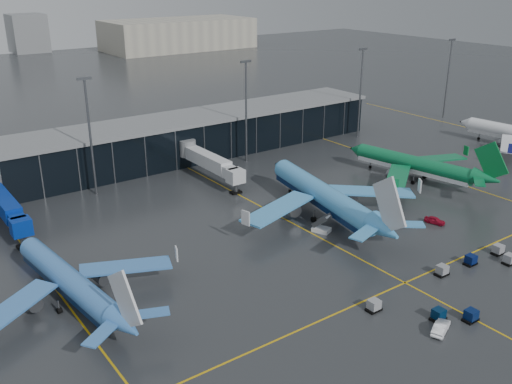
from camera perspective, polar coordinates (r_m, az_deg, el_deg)
ground at (r=95.98m, az=3.89°, el=-7.14°), size 600.00×600.00×0.00m
terminal_pier at (r=143.53m, az=-12.01°, el=4.52°), size 142.00×17.00×10.70m
jet_bridges at (r=116.75m, az=-23.78°, el=-1.21°), size 94.00×27.50×7.20m
flood_masts at (r=132.95m, az=-8.15°, el=7.21°), size 203.00×0.50×25.50m
distant_hangars at (r=352.50m, az=-18.92°, el=14.14°), size 260.00×71.00×22.00m
taxi_lines at (r=109.01m, az=4.42°, el=-3.52°), size 220.00×120.00×0.02m
airliner_arkefly at (r=87.14m, az=-18.44°, el=-7.12°), size 36.83×40.87×11.52m
airliner_klm_near at (r=112.20m, az=6.70°, el=1.00°), size 48.05×52.47×14.05m
airliner_aer_lingus at (r=136.55m, az=15.53°, el=3.62°), size 40.80×44.66×12.05m
baggage_carts at (r=94.83m, az=19.71°, el=-8.31°), size 32.58×11.98×1.70m
mobile_airstair at (r=107.30m, az=6.56°, el=-3.58°), size 3.26×3.80×3.45m
service_van_red at (r=115.26m, az=17.44°, el=-2.72°), size 2.71×4.23×1.34m
service_van_white at (r=82.69m, az=18.00°, el=-12.74°), size 4.79×3.23×1.49m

